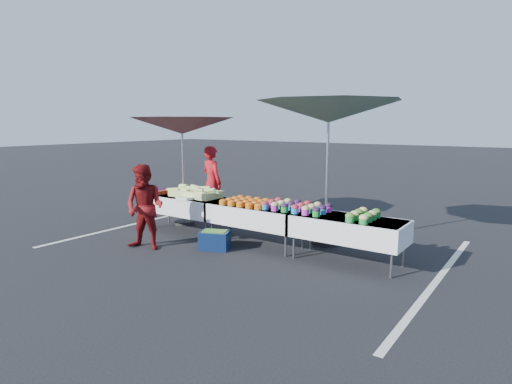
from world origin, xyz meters
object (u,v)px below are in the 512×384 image
Objects in this scene: vendor at (212,182)px; umbrella_left at (182,127)px; umbrella_right at (329,113)px; table_left at (185,204)px; customer at (145,207)px; table_center at (256,214)px; table_right at (347,228)px; storage_bin at (215,240)px.

vendor is 0.57× the size of umbrella_left.
vendor is 3.63m from umbrella_right.
vendor is at bearing 171.16° from umbrella_right.
table_left is 1.21× the size of customer.
vendor is 1.58m from umbrella_left.
umbrella_right is at bearing 6.40° from umbrella_left.
table_left is at bearing 123.10° from vendor.
customer is (-1.48, -1.34, 0.18)m from table_center.
table_right is at bearing -46.21° from umbrella_right.
umbrella_right reaches higher than customer.
table_center is at bearing 0.00° from table_left.
table_left is 1.08× the size of vendor.
storage_bin is at bearing -30.76° from umbrella_left.
customer is (0.71, -2.64, -0.10)m from vendor.
table_center is (1.80, 0.00, 0.00)m from table_left.
vendor is at bearing 85.20° from umbrella_left.
table_center is 0.62× the size of umbrella_right.
umbrella_left is (-2.27, 0.43, 1.59)m from table_center.
umbrella_right is (2.52, 2.14, 1.67)m from customer.
vendor is 1.12× the size of customer.
table_center is 0.89m from storage_bin.
table_left is at bearing 180.00° from table_right.
table_left and table_center have the same top height.
customer is (-3.28, -1.34, 0.18)m from table_right.
umbrella_left is (-0.07, -0.87, 1.31)m from vendor.
table_center is 2.27m from umbrella_right.
vendor is 2.74m from customer.
table_left is at bearing 180.00° from table_center.
vendor reaches higher than table_left.
umbrella_right is at bearing 133.79° from table_right.
vendor is (-3.99, 1.30, 0.28)m from table_right.
table_left is 3.60m from table_right.
umbrella_left reaches higher than table_left.
umbrella_right reaches higher than vendor.
vendor is at bearing 87.60° from customer.
umbrella_right is 3.07m from storage_bin.
umbrella_left reaches higher than table_center.
customer is at bearing -170.17° from storage_bin.
vendor is at bearing 161.94° from table_right.
umbrella_left reaches higher than table_right.
customer is 2.40m from umbrella_left.
umbrella_right is at bearing -172.57° from vendor.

